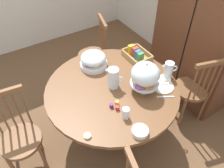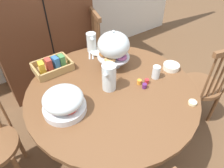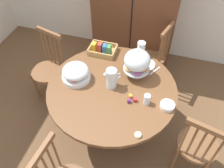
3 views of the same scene
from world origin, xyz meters
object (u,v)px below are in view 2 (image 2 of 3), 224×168
(milk_pitcher, at_px, (92,43))
(butter_dish, at_px, (193,103))
(wooden_armoire, at_px, (36,8))
(fruit_platter_covered, at_px, (64,102))
(pastry_stand_with_dome, at_px, (114,47))
(windsor_chair_by_cabinet, at_px, (202,87))
(china_plate_large, at_px, (107,53))
(cereal_bowl, at_px, (171,67))
(dining_table, at_px, (112,105))
(china_plate_small, at_px, (98,51))
(orange_juice_pitcher, at_px, (109,78))
(drinking_glass, at_px, (156,72))
(cereal_basket, at_px, (53,66))
(windsor_chair_facing_door, at_px, (86,56))

(milk_pitcher, xyz_separation_m, butter_dish, (0.20, -1.05, -0.07))
(wooden_armoire, xyz_separation_m, fruit_platter_covered, (-0.34, -1.32, -0.16))
(pastry_stand_with_dome, bearing_deg, windsor_chair_by_cabinet, -33.89)
(china_plate_large, bearing_deg, milk_pitcher, 122.45)
(milk_pitcher, bearing_deg, cereal_bowl, -58.85)
(dining_table, xyz_separation_m, china_plate_small, (0.20, 0.50, 0.20))
(china_plate_small, xyz_separation_m, cereal_bowl, (0.38, -0.59, 0.01))
(orange_juice_pitcher, height_order, drinking_glass, orange_juice_pitcher)
(china_plate_small, bearing_deg, windsor_chair_by_cabinet, -45.73)
(cereal_basket, relative_size, drinking_glass, 2.87)
(fruit_platter_covered, height_order, orange_juice_pitcher, orange_juice_pitcher)
(cereal_bowl, xyz_separation_m, butter_dish, (-0.20, -0.38, -0.01))
(china_plate_large, xyz_separation_m, cereal_bowl, (0.32, -0.53, 0.02))
(milk_pitcher, relative_size, cereal_basket, 0.59)
(fruit_platter_covered, height_order, cereal_basket, fruit_platter_covered)
(china_plate_large, bearing_deg, windsor_chair_facing_door, 86.56)
(windsor_chair_facing_door, relative_size, orange_juice_pitcher, 4.47)
(orange_juice_pitcher, xyz_separation_m, drinking_glass, (0.39, -0.12, -0.04))
(wooden_armoire, relative_size, butter_dish, 32.67)
(wooden_armoire, height_order, cereal_basket, wooden_armoire)
(milk_pitcher, relative_size, drinking_glass, 1.70)
(dining_table, xyz_separation_m, pastry_stand_with_dome, (0.19, 0.24, 0.38))
(dining_table, height_order, windsor_chair_by_cabinet, windsor_chair_by_cabinet)
(fruit_platter_covered, height_order, cereal_bowl, fruit_platter_covered)
(milk_pitcher, distance_m, china_plate_small, 0.10)
(windsor_chair_facing_door, distance_m, fruit_platter_covered, 1.20)
(milk_pitcher, distance_m, butter_dish, 1.07)
(fruit_platter_covered, xyz_separation_m, china_plate_small, (0.59, 0.49, -0.07))
(wooden_armoire, xyz_separation_m, windsor_chair_by_cabinet, (0.99, -1.58, -0.53))
(windsor_chair_by_cabinet, distance_m, milk_pitcher, 1.19)
(pastry_stand_with_dome, height_order, china_plate_small, pastry_stand_with_dome)
(china_plate_small, bearing_deg, milk_pitcher, 108.80)
(wooden_armoire, bearing_deg, china_plate_small, -72.77)
(dining_table, distance_m, pastry_stand_with_dome, 0.49)
(china_plate_small, height_order, cereal_bowl, cereal_bowl)
(pastry_stand_with_dome, relative_size, fruit_platter_covered, 1.15)
(dining_table, relative_size, orange_juice_pitcher, 6.13)
(china_plate_large, height_order, butter_dish, butter_dish)
(wooden_armoire, distance_m, china_plate_large, 0.97)
(drinking_glass, xyz_separation_m, butter_dish, (-0.00, -0.37, -0.04))
(cereal_basket, bearing_deg, pastry_stand_with_dome, -29.26)
(dining_table, bearing_deg, butter_dish, -51.53)
(fruit_platter_covered, bearing_deg, china_plate_small, 39.70)
(milk_pitcher, relative_size, butter_dish, 3.12)
(windsor_chair_facing_door, relative_size, milk_pitcher, 5.20)
(windsor_chair_by_cabinet, relative_size, windsor_chair_facing_door, 1.00)
(milk_pitcher, xyz_separation_m, china_plate_large, (0.09, -0.14, -0.08))
(windsor_chair_facing_door, xyz_separation_m, china_plate_small, (-0.09, -0.42, 0.30))
(fruit_platter_covered, height_order, china_plate_small, fruit_platter_covered)
(china_plate_large, distance_m, cereal_bowl, 0.62)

